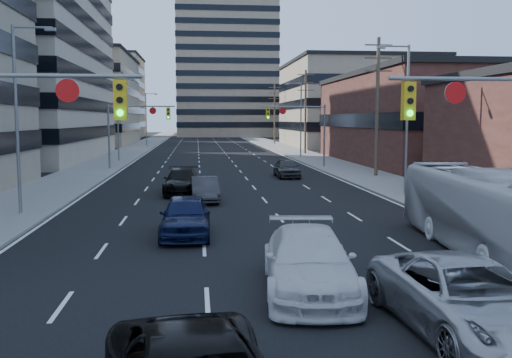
{
  "coord_description": "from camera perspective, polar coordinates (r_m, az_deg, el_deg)",
  "views": [
    {
      "loc": [
        -2.02,
        -8.11,
        4.63
      ],
      "look_at": [
        0.37,
        14.86,
        2.2
      ],
      "focal_mm": 40.0,
      "sensor_mm": 36.0,
      "label": 1
    }
  ],
  "objects": [
    {
      "name": "road_surface",
      "position": [
        138.21,
        -5.1,
        4.06
      ],
      "size": [
        18.0,
        300.0,
        0.02
      ],
      "primitive_type": "cube",
      "color": "black",
      "rests_on": "ground"
    },
    {
      "name": "sidewalk_left",
      "position": [
        138.51,
        -9.87,
        4.03
      ],
      "size": [
        5.0,
        300.0,
        0.15
      ],
      "primitive_type": "cube",
      "color": "slate",
      "rests_on": "ground"
    },
    {
      "name": "sidewalk_right",
      "position": [
        138.85,
        -0.33,
        4.12
      ],
      "size": [
        5.0,
        300.0,
        0.15
      ],
      "primitive_type": "cube",
      "color": "slate",
      "rests_on": "ground"
    },
    {
      "name": "office_left_far",
      "position": [
        110.38,
        -17.56,
        7.48
      ],
      "size": [
        20.0,
        30.0,
        16.0
      ],
      "primitive_type": "cube",
      "color": "gray",
      "rests_on": "ground"
    },
    {
      "name": "storefront_right_mid",
      "position": [
        63.67,
        18.28,
        5.59
      ],
      "size": [
        20.0,
        30.0,
        9.0
      ],
      "primitive_type": "cube",
      "color": "#472119",
      "rests_on": "ground"
    },
    {
      "name": "office_right_far",
      "position": [
        99.87,
        9.85,
        7.28
      ],
      "size": [
        22.0,
        28.0,
        14.0
      ],
      "primitive_type": "cube",
      "color": "gray",
      "rests_on": "ground"
    },
    {
      "name": "apartment_tower",
      "position": [
        160.18,
        -3.09,
        14.75
      ],
      "size": [
        26.0,
        26.0,
        58.0
      ],
      "primitive_type": "cube",
      "color": "gray",
      "rests_on": "ground"
    },
    {
      "name": "bg_block_left",
      "position": [
        150.47,
        -16.02,
        7.82
      ],
      "size": [
        24.0,
        24.0,
        20.0
      ],
      "primitive_type": "cube",
      "color": "#ADA089",
      "rests_on": "ground"
    },
    {
      "name": "bg_block_right",
      "position": [
        142.25,
        7.96,
        6.5
      ],
      "size": [
        22.0,
        22.0,
        12.0
      ],
      "primitive_type": "cube",
      "color": "gray",
      "rests_on": "ground"
    },
    {
      "name": "signal_far_left",
      "position": [
        53.41,
        -12.07,
        5.52
      ],
      "size": [
        6.09,
        0.33,
        6.0
      ],
      "color": "slate",
      "rests_on": "ground"
    },
    {
      "name": "signal_far_right",
      "position": [
        53.99,
        4.45,
        5.64
      ],
      "size": [
        6.09,
        0.33,
        6.0
      ],
      "color": "slate",
      "rests_on": "ground"
    },
    {
      "name": "utility_pole_block",
      "position": [
        46.36,
        12.04,
        7.29
      ],
      "size": [
        2.2,
        0.28,
        11.0
      ],
      "color": "#4C3D2D",
      "rests_on": "ground"
    },
    {
      "name": "utility_pole_midblock",
      "position": [
        75.47,
        4.97,
        6.85
      ],
      "size": [
        2.2,
        0.28,
        11.0
      ],
      "color": "#4C3D2D",
      "rests_on": "ground"
    },
    {
      "name": "utility_pole_distant",
      "position": [
        105.09,
        1.86,
        6.63
      ],
      "size": [
        2.2,
        0.28,
        11.0
      ],
      "color": "#4C3D2D",
      "rests_on": "ground"
    },
    {
      "name": "streetlight_left_near",
      "position": [
        29.32,
        -22.56,
        6.37
      ],
      "size": [
        2.03,
        0.22,
        9.0
      ],
      "color": "slate",
      "rests_on": "ground"
    },
    {
      "name": "streetlight_left_mid",
      "position": [
        63.66,
        -13.52,
        6.22
      ],
      "size": [
        2.03,
        0.22,
        9.0
      ],
      "color": "slate",
      "rests_on": "ground"
    },
    {
      "name": "streetlight_left_far",
      "position": [
        98.47,
        -10.83,
        6.14
      ],
      "size": [
        2.03,
        0.22,
        9.0
      ],
      "color": "slate",
      "rests_on": "ground"
    },
    {
      "name": "streetlight_right_near",
      "position": [
        35.35,
        14.64,
        6.5
      ],
      "size": [
        2.03,
        0.22,
        9.0
      ],
      "color": "slate",
      "rests_on": "ground"
    },
    {
      "name": "streetlight_right_far",
      "position": [
        69.23,
        4.39,
        6.34
      ],
      "size": [
        2.03,
        0.22,
        9.0
      ],
      "color": "slate",
      "rests_on": "ground"
    },
    {
      "name": "white_van",
      "position": [
        15.45,
        5.3,
        -8.24
      ],
      "size": [
        2.9,
        5.95,
        1.67
      ],
      "primitive_type": "imported",
      "rotation": [
        0.0,
        0.0,
        -0.1
      ],
      "color": "silver",
      "rests_on": "ground"
    },
    {
      "name": "silver_suv",
      "position": [
        13.32,
        20.33,
        -11.03
      ],
      "size": [
        3.01,
        5.99,
        1.63
      ],
      "primitive_type": "imported",
      "rotation": [
        0.0,
        0.0,
        0.05
      ],
      "color": "#A0A0A4",
      "rests_on": "ground"
    },
    {
      "name": "transit_bus",
      "position": [
        21.32,
        21.8,
        -2.95
      ],
      "size": [
        3.23,
        10.71,
        2.94
      ],
      "primitive_type": "imported",
      "rotation": [
        0.0,
        0.0,
        -0.07
      ],
      "color": "silver",
      "rests_on": "ground"
    },
    {
      "name": "sedan_blue",
      "position": [
        22.7,
        -7.06,
        -3.71
      ],
      "size": [
        2.03,
        4.84,
        1.64
      ],
      "primitive_type": "imported",
      "rotation": [
        0.0,
        0.0,
        -0.02
      ],
      "color": "#0D1435",
      "rests_on": "ground"
    },
    {
      "name": "sedan_grey_center",
      "position": [
        32.19,
        -5.14,
        -1.03
      ],
      "size": [
        1.63,
        4.3,
        1.4
      ],
      "primitive_type": "imported",
      "rotation": [
        0.0,
        0.0,
        0.03
      ],
      "color": "#2E2E30",
      "rests_on": "ground"
    },
    {
      "name": "sedan_black_far",
      "position": [
        35.57,
        -7.4,
        -0.25
      ],
      "size": [
        2.27,
        5.44,
        1.57
      ],
      "primitive_type": "imported",
      "rotation": [
        0.0,
        0.0,
        -0.01
      ],
      "color": "black",
      "rests_on": "ground"
    },
    {
      "name": "sedan_grey_right",
      "position": [
        45.4,
        3.09,
        1.1
      ],
      "size": [
        1.79,
        4.43,
        1.51
      ],
      "primitive_type": "imported",
      "rotation": [
        0.0,
        0.0,
        0.0
      ],
      "color": "#323234",
      "rests_on": "ground"
    }
  ]
}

